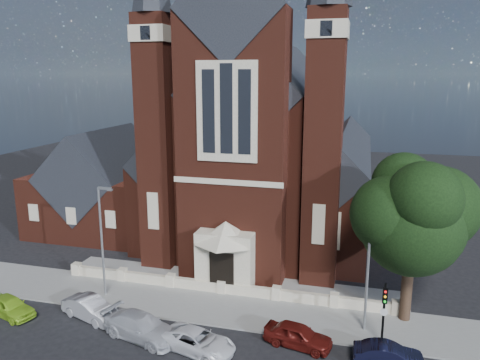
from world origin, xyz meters
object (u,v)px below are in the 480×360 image
object	(u,v)px
church	(269,148)
car_lime_van	(10,306)
car_silver_a	(91,308)
car_white_suv	(198,341)
car_navy	(388,355)
car_silver_b	(141,327)
parish_hall	(106,189)
street_lamp_left	(103,235)
street_lamp_right	(370,262)
traffic_signal	(384,307)
street_tree	(415,219)
car_dark_red	(298,335)

from	to	relation	value
church	car_lime_van	size ratio (longest dim) A/B	8.90
car_lime_van	car_silver_a	bearing A→B (deg)	-62.40
car_white_suv	car_navy	size ratio (longest dim) A/B	1.21
car_silver_b	parish_hall	bearing A→B (deg)	50.90
street_lamp_left	street_lamp_right	xyz separation A→B (m)	(18.00, 0.00, 0.00)
car_lime_van	car_white_suv	distance (m)	13.39
traffic_signal	car_silver_b	size ratio (longest dim) A/B	0.78
car_silver_a	car_navy	distance (m)	18.49
street_lamp_left	car_lime_van	world-z (taller)	street_lamp_left
car_silver_a	car_white_suv	distance (m)	8.16
car_navy	church	bearing A→B (deg)	23.60
parish_hall	street_tree	bearing A→B (deg)	-23.26
street_tree	car_navy	distance (m)	8.17
car_lime_van	car_navy	xyz separation A→B (m)	(23.88, 0.84, -0.05)
parish_hall	traffic_signal	distance (m)	31.20
street_lamp_right	traffic_signal	world-z (taller)	street_lamp_right
street_lamp_left	car_silver_a	bearing A→B (deg)	-76.80
church	parish_hall	size ratio (longest dim) A/B	2.86
church	car_dark_red	world-z (taller)	church
church	street_lamp_left	bearing A→B (deg)	-112.66
church	car_silver_b	xyz separation A→B (m)	(-2.96, -23.26, -7.44)
parish_hall	car_white_suv	bearing A→B (deg)	-48.15
car_silver_a	car_silver_b	xyz separation A→B (m)	(4.23, -1.25, 0.04)
street_lamp_right	car_silver_a	distance (m)	17.98
parish_hall	street_tree	world-z (taller)	street_tree
car_white_suv	car_navy	xyz separation A→B (m)	(10.51, 1.46, -0.01)
parish_hall	car_lime_van	bearing A→B (deg)	-79.33
street_lamp_right	car_lime_van	size ratio (longest dim) A/B	2.06
traffic_signal	car_white_suv	world-z (taller)	traffic_signal
street_tree	car_silver_a	distance (m)	21.30
traffic_signal	car_dark_red	size ratio (longest dim) A/B	0.99
church	car_silver_b	world-z (taller)	church
church	car_white_suv	size ratio (longest dim) A/B	7.67
parish_hall	street_lamp_right	bearing A→B (deg)	-28.22
street_lamp_left	street_lamp_right	world-z (taller)	same
traffic_signal	car_white_suv	xyz separation A→B (m)	(-10.21, -3.17, -1.95)
street_tree	street_lamp_right	xyz separation A→B (m)	(-2.51, -1.71, -2.36)
parish_hall	car_white_suv	xyz separation A→B (m)	(16.79, -18.75, -3.38)
street_tree	car_lime_van	bearing A→B (deg)	-166.96
parish_hall	street_lamp_left	distance (m)	16.18
parish_hall	street_lamp_left	world-z (taller)	parish_hall
car_lime_van	street_lamp_right	bearing A→B (deg)	-63.24
street_lamp_right	car_dark_red	xyz separation A→B (m)	(-3.83, -2.71, -3.91)
parish_hall	car_silver_a	size ratio (longest dim) A/B	2.86
car_lime_van	car_dark_red	bearing A→B (deg)	-69.26
church	car_lime_van	world-z (taller)	church
car_white_suv	parish_hall	bearing A→B (deg)	57.58
street_lamp_left	car_navy	distance (m)	19.89
car_silver_a	car_silver_b	world-z (taller)	car_silver_b
street_lamp_right	parish_hall	bearing A→B (deg)	151.78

